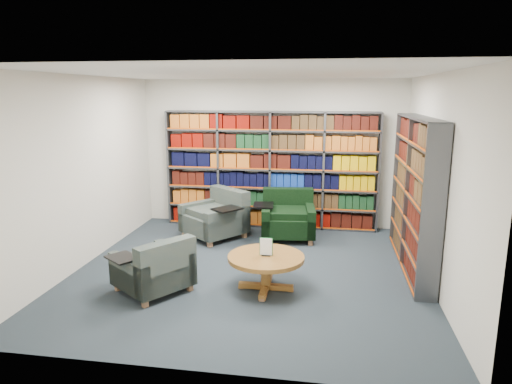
# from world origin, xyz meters

# --- Properties ---
(room_shell) EXTENTS (5.02, 5.02, 2.82)m
(room_shell) POSITION_xyz_m (0.00, 0.00, 1.40)
(room_shell) COLOR black
(room_shell) RESTS_ON ground
(bookshelf_back) EXTENTS (4.00, 0.28, 2.20)m
(bookshelf_back) POSITION_xyz_m (0.00, 2.34, 1.10)
(bookshelf_back) COLOR #47494F
(bookshelf_back) RESTS_ON ground
(bookshelf_right) EXTENTS (0.28, 2.50, 2.20)m
(bookshelf_right) POSITION_xyz_m (2.34, 0.60, 1.10)
(bookshelf_right) COLOR #47494F
(bookshelf_right) RESTS_ON ground
(chair_teal_left) EXTENTS (1.30, 1.30, 0.84)m
(chair_teal_left) POSITION_xyz_m (-0.84, 1.54, 0.34)
(chair_teal_left) COLOR #081D30
(chair_teal_left) RESTS_ON ground
(chair_green_right) EXTENTS (1.13, 1.01, 0.84)m
(chair_green_right) POSITION_xyz_m (0.40, 1.72, 0.34)
(chair_green_right) COLOR black
(chair_green_right) RESTS_ON ground
(chair_teal_front) EXTENTS (1.14, 1.14, 0.74)m
(chair_teal_front) POSITION_xyz_m (-1.06, -0.91, 0.30)
(chair_teal_front) COLOR #081D30
(chair_teal_front) RESTS_ON ground
(coffee_table) EXTENTS (1.00, 1.00, 0.70)m
(coffee_table) POSITION_xyz_m (0.33, -0.61, 0.38)
(coffee_table) COLOR olive
(coffee_table) RESTS_ON ground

